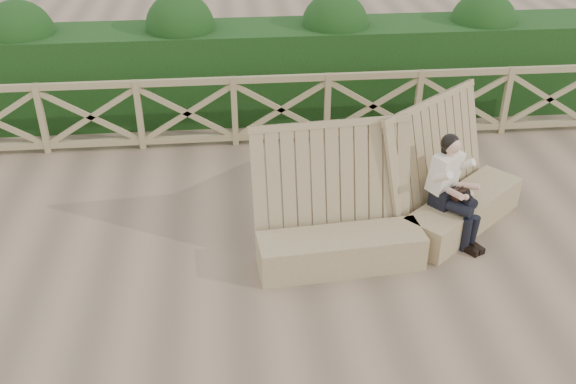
{
  "coord_description": "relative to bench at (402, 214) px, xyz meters",
  "views": [
    {
      "loc": [
        -0.79,
        -5.59,
        4.42
      ],
      "look_at": [
        -0.2,
        0.4,
        0.9
      ],
      "focal_mm": 40.0,
      "sensor_mm": 36.0,
      "label": 1
    }
  ],
  "objects": [
    {
      "name": "bench",
      "position": [
        0.0,
        0.0,
        0.0
      ],
      "size": [
        3.5,
        1.96,
        1.55
      ],
      "rotation": [
        0.0,
        0.0,
        0.36
      ],
      "color": "olive",
      "rests_on": "ground"
    },
    {
      "name": "hedge",
      "position": [
        -1.17,
        4.07,
        0.36
      ],
      "size": [
        12.0,
        1.2,
        1.5
      ],
      "primitive_type": "cube",
      "color": "black",
      "rests_on": "ground"
    },
    {
      "name": "woman",
      "position": [
        0.59,
        0.07,
        0.32
      ],
      "size": [
        0.66,
        0.82,
        1.32
      ],
      "rotation": [
        0.0,
        0.0,
        0.64
      ],
      "color": "black",
      "rests_on": "ground"
    },
    {
      "name": "ground",
      "position": [
        -1.17,
        -0.63,
        -0.39
      ],
      "size": [
        60.0,
        60.0,
        0.0
      ],
      "primitive_type": "plane",
      "color": "brown",
      "rests_on": "ground"
    },
    {
      "name": "guardrail",
      "position": [
        -1.17,
        2.87,
        0.17
      ],
      "size": [
        10.1,
        0.09,
        1.1
      ],
      "color": "olive",
      "rests_on": "ground"
    }
  ]
}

